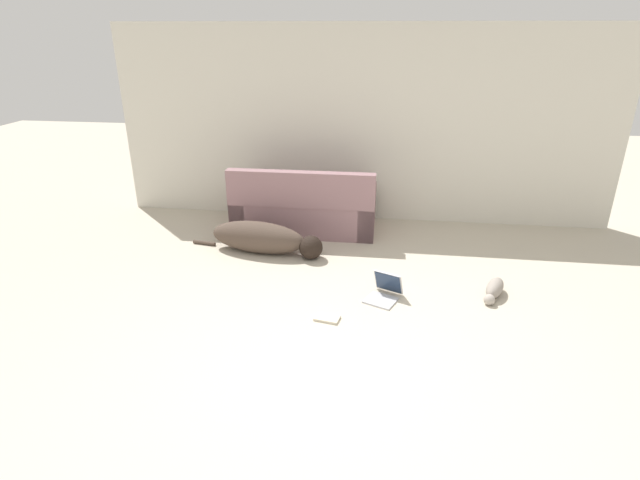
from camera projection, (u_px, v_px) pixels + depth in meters
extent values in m
plane|color=#BCB29E|center=(331.00, 373.00, 3.83)|extent=(20.00, 20.00, 0.00)
cube|color=beige|center=(362.00, 126.00, 6.50)|extent=(6.54, 0.06, 2.51)
cube|color=gray|center=(305.00, 213.00, 6.50)|extent=(1.81, 0.81, 0.42)
cube|color=gray|center=(300.00, 190.00, 6.02)|extent=(1.81, 0.15, 0.44)
cube|color=gray|center=(367.00, 211.00, 6.38)|extent=(0.20, 0.80, 0.56)
cube|color=gray|center=(245.00, 206.00, 6.57)|extent=(0.20, 0.80, 0.56)
ellipsoid|color=#4C3D33|center=(258.00, 237.00, 5.83)|extent=(1.19, 0.55, 0.37)
sphere|color=black|center=(311.00, 247.00, 5.67)|extent=(0.31, 0.31, 0.27)
cylinder|color=#4C3D33|center=(204.00, 243.00, 6.08)|extent=(0.29, 0.09, 0.04)
ellipsoid|color=gray|center=(495.00, 288.00, 4.91)|extent=(0.28, 0.39, 0.17)
sphere|color=#A89E93|center=(489.00, 300.00, 4.76)|extent=(0.14, 0.14, 0.11)
cylinder|color=gray|center=(499.00, 285.00, 5.11)|extent=(0.06, 0.09, 0.02)
cube|color=#B7B7BC|center=(381.00, 300.00, 4.83)|extent=(0.36, 0.34, 0.02)
cube|color=#B7B7BC|center=(388.00, 282.00, 4.92)|extent=(0.30, 0.21, 0.24)
cube|color=#23334C|center=(388.00, 282.00, 4.91)|extent=(0.28, 0.19, 0.21)
cube|color=beige|center=(327.00, 318.00, 4.53)|extent=(0.24, 0.17, 0.02)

